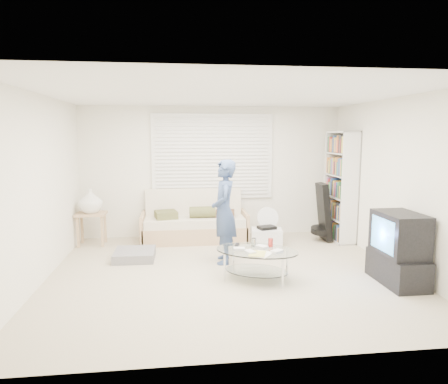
{
  "coord_description": "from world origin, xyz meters",
  "views": [
    {
      "loc": [
        -0.71,
        -5.44,
        1.96
      ],
      "look_at": [
        -0.01,
        0.3,
        1.13
      ],
      "focal_mm": 32.0,
      "sensor_mm": 36.0,
      "label": 1
    }
  ],
  "objects": [
    {
      "name": "ground",
      "position": [
        0.0,
        0.0,
        0.0
      ],
      "size": [
        5.0,
        5.0,
        0.0
      ],
      "primitive_type": "plane",
      "color": "tan",
      "rests_on": "ground"
    },
    {
      "name": "room_shell",
      "position": [
        0.0,
        0.48,
        1.63
      ],
      "size": [
        5.02,
        4.52,
        2.51
      ],
      "color": "white",
      "rests_on": "ground"
    },
    {
      "name": "window_blinds",
      "position": [
        0.0,
        2.2,
        1.55
      ],
      "size": [
        2.32,
        0.08,
        1.62
      ],
      "color": "silver",
      "rests_on": "ground"
    },
    {
      "name": "futon_sofa",
      "position": [
        -0.38,
        1.87,
        0.31
      ],
      "size": [
        1.95,
        0.79,
        0.95
      ],
      "color": "tan",
      "rests_on": "ground"
    },
    {
      "name": "grey_floor_pillow",
      "position": [
        -1.38,
        0.83,
        0.07
      ],
      "size": [
        0.64,
        0.64,
        0.14
      ],
      "primitive_type": "cube",
      "rotation": [
        0.0,
        0.0,
        -0.01
      ],
      "color": "slate",
      "rests_on": "ground"
    },
    {
      "name": "side_table",
      "position": [
        -2.22,
        1.78,
        0.76
      ],
      "size": [
        0.52,
        0.41,
        1.02
      ],
      "color": "tan",
      "rests_on": "ground"
    },
    {
      "name": "bookshelf",
      "position": [
        2.32,
        1.59,
        1.01
      ],
      "size": [
        0.32,
        0.85,
        2.03
      ],
      "color": "white",
      "rests_on": "ground"
    },
    {
      "name": "guitar_case",
      "position": [
        1.99,
        1.54,
        0.47
      ],
      "size": [
        0.38,
        0.39,
        1.07
      ],
      "color": "black",
      "rests_on": "ground"
    },
    {
      "name": "floor_fan",
      "position": [
        0.94,
        1.61,
        0.38
      ],
      "size": [
        0.39,
        0.27,
        0.66
      ],
      "color": "white",
      "rests_on": "ground"
    },
    {
      "name": "storage_bin",
      "position": [
        0.87,
        1.29,
        0.17
      ],
      "size": [
        0.58,
        0.45,
        0.37
      ],
      "color": "white",
      "rests_on": "ground"
    },
    {
      "name": "tv_unit",
      "position": [
        2.2,
        -0.65,
        0.46
      ],
      "size": [
        0.49,
        0.88,
        0.95
      ],
      "color": "black",
      "rests_on": "ground"
    },
    {
      "name": "coffee_table",
      "position": [
        0.37,
        -0.29,
        0.34
      ],
      "size": [
        1.31,
        1.1,
        0.54
      ],
      "color": "silver",
      "rests_on": "ground"
    },
    {
      "name": "standing_person",
      "position": [
        0.02,
        0.52,
        0.8
      ],
      "size": [
        0.42,
        0.61,
        1.59
      ],
      "primitive_type": "imported",
      "rotation": [
        0.0,
        0.0,
        -1.64
      ],
      "color": "#304A6F",
      "rests_on": "ground"
    }
  ]
}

